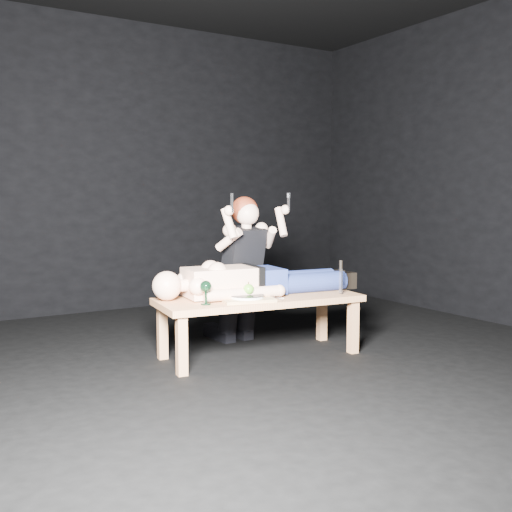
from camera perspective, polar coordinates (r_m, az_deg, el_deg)
name	(u,v)px	position (r m, az deg, el deg)	size (l,w,h in m)	color
ground	(271,359)	(4.46, 1.48, -9.81)	(5.00, 5.00, 0.00)	black
back_wall	(145,167)	(6.55, -10.48, 8.30)	(5.00, 5.00, 0.00)	black
table	(259,326)	(4.51, 0.33, -6.70)	(1.52, 0.57, 0.45)	tan
lying_man	(259,277)	(4.57, 0.27, -1.97)	(1.55, 0.47, 0.27)	beige
kneeling_woman	(238,268)	(4.89, -1.69, -1.12)	(0.65, 0.73, 1.23)	black
serving_tray	(247,299)	(4.29, -0.87, -4.14)	(0.37, 0.26, 0.02)	tan
plate	(247,297)	(4.28, -0.87, -3.88)	(0.24, 0.24, 0.02)	white
apple	(249,289)	(4.29, -0.71, -3.20)	(0.08, 0.08, 0.08)	#51911A
goblet	(206,293)	(4.15, -4.80, -3.49)	(0.08, 0.08, 0.17)	black
fork_flat	(226,303)	(4.21, -2.86, -4.46)	(0.01, 0.16, 0.01)	#B2B2B7
knife_flat	(277,299)	(4.37, 2.03, -4.07)	(0.01, 0.16, 0.01)	#B2B2B7
spoon_flat	(273,298)	(4.40, 1.66, -4.01)	(0.01, 0.16, 0.01)	#B2B2B7
carving_knife	(341,277)	(4.60, 8.07, -2.02)	(0.03, 0.04, 0.26)	#B2B2B7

